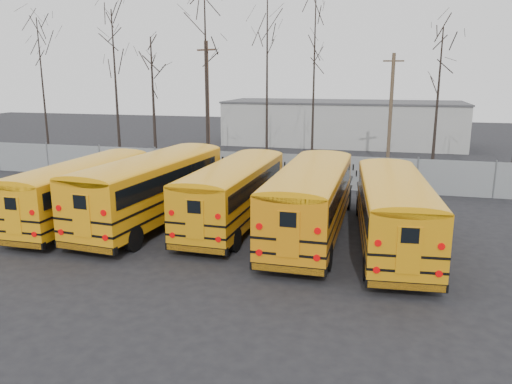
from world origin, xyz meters
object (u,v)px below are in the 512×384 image
(bus_e, at_px, (393,206))
(bus_d, at_px, (311,195))
(utility_pole_left, at_px, (207,106))
(utility_pole_right, at_px, (391,111))
(bus_a, at_px, (83,186))
(bus_c, at_px, (235,188))
(bus_b, at_px, (154,183))

(bus_e, bearing_deg, bus_d, 164.03)
(utility_pole_left, distance_m, utility_pole_right, 12.78)
(bus_a, height_order, utility_pole_right, utility_pole_right)
(bus_c, relative_size, bus_d, 0.95)
(bus_a, height_order, utility_pole_left, utility_pole_left)
(bus_a, xyz_separation_m, utility_pole_left, (1.21, 13.06, 2.83))
(bus_b, distance_m, bus_c, 3.64)
(bus_a, bearing_deg, bus_d, 2.15)
(bus_b, xyz_separation_m, utility_pole_right, (10.06, 16.65, 2.28))
(bus_d, relative_size, bus_e, 1.04)
(bus_d, bearing_deg, bus_e, -10.61)
(bus_c, distance_m, bus_d, 3.58)
(bus_a, bearing_deg, bus_e, -0.97)
(bus_d, bearing_deg, bus_b, 178.47)
(utility_pole_left, bearing_deg, bus_d, -32.35)
(bus_a, relative_size, bus_d, 0.93)
(bus_b, relative_size, bus_e, 1.08)
(bus_d, bearing_deg, bus_c, 166.83)
(bus_b, relative_size, bus_c, 1.09)
(bus_a, distance_m, utility_pole_right, 21.90)
(bus_a, height_order, bus_e, bus_e)
(bus_d, bearing_deg, utility_pole_right, 80.05)
(bus_b, bearing_deg, utility_pole_right, 63.79)
(bus_b, relative_size, utility_pole_right, 1.42)
(bus_a, relative_size, bus_c, 0.98)
(bus_e, height_order, utility_pole_right, utility_pole_right)
(bus_d, xyz_separation_m, bus_e, (3.24, -0.61, -0.09))
(bus_b, xyz_separation_m, bus_c, (3.59, 0.62, -0.14))
(bus_d, xyz_separation_m, utility_pole_left, (-9.08, 12.66, 2.71))
(utility_pole_right, bearing_deg, utility_pole_left, -172.73)
(bus_c, distance_m, utility_pole_left, 13.39)
(bus_b, relative_size, utility_pole_left, 1.30)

